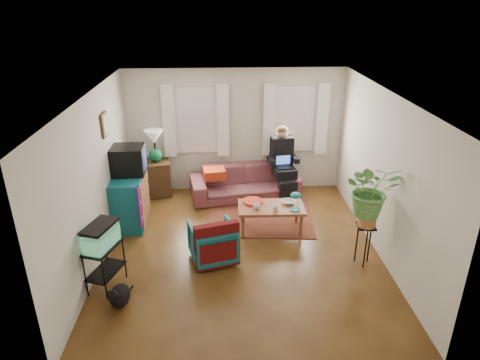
{
  "coord_description": "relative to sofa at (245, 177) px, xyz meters",
  "views": [
    {
      "loc": [
        -0.32,
        -6.09,
        3.94
      ],
      "look_at": [
        0.0,
        0.4,
        1.1
      ],
      "focal_mm": 32.0,
      "sensor_mm": 36.0,
      "label": 1
    }
  ],
  "objects": [
    {
      "name": "crt_tv",
      "position": [
        -2.16,
        -0.89,
        0.76
      ],
      "size": [
        0.59,
        0.54,
        0.51
      ],
      "primitive_type": "cube",
      "rotation": [
        0.0,
        0.0,
        0.02
      ],
      "color": "black",
      "rests_on": "dresser"
    },
    {
      "name": "sofa",
      "position": [
        0.0,
        0.0,
        0.0
      ],
      "size": [
        2.34,
        1.21,
        0.87
      ],
      "primitive_type": "imported",
      "rotation": [
        0.0,
        0.0,
        0.15
      ],
      "color": "brown",
      "rests_on": "floor"
    },
    {
      "name": "serape_throw",
      "position": [
        -0.58,
        -2.56,
        0.05
      ],
      "size": [
        0.71,
        0.35,
        0.57
      ],
      "primitive_type": "cube",
      "rotation": [
        0.0,
        0.0,
        0.28
      ],
      "color": "#9E0A0A",
      "rests_on": "armchair"
    },
    {
      "name": "picture_frame",
      "position": [
        -2.4,
        -1.2,
        1.51
      ],
      "size": [
        0.04,
        0.32,
        0.4
      ],
      "primitive_type": "cube",
      "color": "#3D2616",
      "rests_on": "wall_left"
    },
    {
      "name": "armchair",
      "position": [
        -0.65,
        -2.3,
        -0.09
      ],
      "size": [
        0.82,
        0.79,
        0.69
      ],
      "primitive_type": "imported",
      "rotation": [
        0.0,
        0.0,
        3.42
      ],
      "color": "#126771",
      "rests_on": "floor"
    },
    {
      "name": "bowl",
      "position": [
        0.7,
        -1.32,
        0.07
      ],
      "size": [
        0.23,
        0.23,
        0.06
      ],
      "primitive_type": "imported",
      "rotation": [
        0.0,
        0.0,
        -0.02
      ],
      "color": "white",
      "rests_on": "coffee_table"
    },
    {
      "name": "ceiling",
      "position": [
        -0.19,
        -2.05,
        2.16
      ],
      "size": [
        4.5,
        5.0,
        0.01
      ],
      "primitive_type": "cube",
      "color": "white",
      "rests_on": "wall_back"
    },
    {
      "name": "aquarium_stand",
      "position": [
        -2.19,
        -2.93,
        -0.1
      ],
      "size": [
        0.52,
        0.69,
        0.68
      ],
      "primitive_type": "cube",
      "rotation": [
        0.0,
        0.0,
        -0.32
      ],
      "color": "black",
      "rests_on": "floor"
    },
    {
      "name": "wall_right",
      "position": [
        2.06,
        -2.05,
        0.86
      ],
      "size": [
        0.01,
        5.0,
        2.6
      ],
      "primitive_type": "cube",
      "color": "silver",
      "rests_on": "floor"
    },
    {
      "name": "dresser",
      "position": [
        -2.18,
        -1.0,
        0.04
      ],
      "size": [
        0.55,
        1.07,
        0.95
      ],
      "primitive_type": "cube",
      "rotation": [
        0.0,
        0.0,
        0.02
      ],
      "color": "#126871",
      "rests_on": "floor"
    },
    {
      "name": "side_table",
      "position": [
        -1.84,
        0.19,
        -0.06
      ],
      "size": [
        0.61,
        0.61,
        0.75
      ],
      "primitive_type": "cube",
      "rotation": [
        0.0,
        0.0,
        0.21
      ],
      "color": "#392515",
      "rests_on": "floor"
    },
    {
      "name": "plant_stand",
      "position": [
        1.71,
        -2.53,
        -0.09
      ],
      "size": [
        0.32,
        0.32,
        0.68
      ],
      "primitive_type": "cube",
      "rotation": [
        0.0,
        0.0,
        -0.1
      ],
      "color": "black",
      "rests_on": "floor"
    },
    {
      "name": "window_left",
      "position": [
        -0.99,
        0.43,
        1.11
      ],
      "size": [
        1.08,
        0.04,
        1.38
      ],
      "primitive_type": "cube",
      "color": "white",
      "rests_on": "wall_back"
    },
    {
      "name": "area_rug",
      "position": [
        0.23,
        -0.92,
        -0.43
      ],
      "size": [
        2.13,
        1.77,
        0.01
      ],
      "primitive_type": "cube",
      "rotation": [
        0.0,
        0.0,
        -0.09
      ],
      "color": "maroon",
      "rests_on": "floor"
    },
    {
      "name": "floor",
      "position": [
        -0.19,
        -2.05,
        -0.44
      ],
      "size": [
        4.5,
        5.0,
        0.01
      ],
      "primitive_type": "cube",
      "color": "#4F2B14",
      "rests_on": "ground"
    },
    {
      "name": "window_right",
      "position": [
        1.06,
        0.43,
        1.11
      ],
      "size": [
        1.08,
        0.04,
        1.38
      ],
      "primitive_type": "cube",
      "color": "white",
      "rests_on": "wall_back"
    },
    {
      "name": "cup_a",
      "position": [
        0.11,
        -1.52,
        0.1
      ],
      "size": [
        0.13,
        0.13,
        0.1
      ],
      "primitive_type": "imported",
      "rotation": [
        0.0,
        0.0,
        -0.02
      ],
      "color": "white",
      "rests_on": "coffee_table"
    },
    {
      "name": "table_lamp",
      "position": [
        -1.84,
        0.19,
        0.63
      ],
      "size": [
        0.46,
        0.46,
        0.69
      ],
      "primitive_type": null,
      "rotation": [
        0.0,
        0.0,
        0.21
      ],
      "color": "white",
      "rests_on": "side_table"
    },
    {
      "name": "curtains_right",
      "position": [
        1.06,
        0.35,
        1.11
      ],
      "size": [
        1.36,
        0.06,
        1.5
      ],
      "primitive_type": "cube",
      "color": "white",
      "rests_on": "wall_back"
    },
    {
      "name": "aquarium",
      "position": [
        -2.19,
        -2.93,
        0.42
      ],
      "size": [
        0.47,
        0.62,
        0.36
      ],
      "primitive_type": "cube",
      "rotation": [
        0.0,
        0.0,
        -0.32
      ],
      "color": "#7FD899",
      "rests_on": "aquarium_stand"
    },
    {
      "name": "wall_back",
      "position": [
        -0.19,
        0.45,
        0.86
      ],
      "size": [
        4.5,
        0.01,
        2.6
      ],
      "primitive_type": "cube",
      "color": "silver",
      "rests_on": "floor"
    },
    {
      "name": "wall_front",
      "position": [
        -0.19,
        -4.55,
        0.86
      ],
      "size": [
        4.5,
        0.01,
        2.6
      ],
      "primitive_type": "cube",
      "color": "silver",
      "rests_on": "floor"
    },
    {
      "name": "coffee_table",
      "position": [
        0.38,
        -1.42,
        -0.2
      ],
      "size": [
        1.18,
        0.66,
        0.48
      ],
      "primitive_type": "cube",
      "rotation": [
        0.0,
        0.0,
        -0.02
      ],
      "color": "brown",
      "rests_on": "floor"
    },
    {
      "name": "curtains_left",
      "position": [
        -0.99,
        0.35,
        1.11
      ],
      "size": [
        1.36,
        0.06,
        1.5
      ],
      "primitive_type": "cube",
      "color": "white",
      "rests_on": "wall_back"
    },
    {
      "name": "wall_left",
      "position": [
        -2.44,
        -2.05,
        0.86
      ],
      "size": [
        0.01,
        5.0,
        2.6
      ],
      "primitive_type": "cube",
      "color": "silver",
      "rests_on": "floor"
    },
    {
      "name": "black_cat",
      "position": [
        -1.92,
        -3.34,
        -0.26
      ],
      "size": [
        0.38,
        0.48,
        0.36
      ],
      "primitive_type": "ellipsoid",
      "rotation": [
        0.0,
        0.0,
        -0.27
      ],
      "color": "black",
      "rests_on": "floor"
    },
    {
      "name": "potted_plant",
      "position": [
        1.71,
        -2.53,
        0.72
      ],
      "size": [
        0.84,
        0.75,
        0.87
      ],
      "primitive_type": "imported",
      "rotation": [
        0.0,
        0.0,
        -0.1
      ],
      "color": "#599947",
      "rests_on": "plant_stand"
    },
    {
      "name": "seated_person",
      "position": [
        0.79,
        0.12,
        0.23
      ],
      "size": [
        0.66,
        0.76,
        1.33
      ],
      "primitive_type": null,
      "rotation": [
        0.0,
        0.0,
        0.15
      ],
      "color": "black",
      "rests_on": "sofa"
    },
    {
      "name": "cup_b",
      "position": [
        0.43,
        -1.61,
        0.09
      ],
      "size": [
        0.11,
        0.11,
        0.1
      ],
      "primitive_type": "imported",
      "rotation": [
        0.0,
        0.0,
        -0.02
      ],
      "color": "beige",
      "rests_on": "coffee_table"
    },
    {
      "name": "birdcage",
      "position": [
        0.78,
        -1.59,
        0.21
      ],
      "size": [
        0.19,
        0.19,
        0.34
      ],
      "primitive_type": null,
      "rotation": [
        0.0,
        0.0,
        -0.02
      ],
      "color": "#115B6B",
      "rests_on": "coffee_table"
    },
    {
      "name": "snack_tray",
      "position": [
        0.07,
        -1.26,
        0.07
      ],
      "size": [
        0.37,
        0.37,
        0.04
      ],
      "primitive_type": "cylinder",
      "rotation": [
        0.0,
        0.0,
        -0.02
      ],
      "color": "#B21414",
      "rests_on": "coffee_table"
    }
  ]
}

